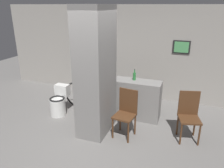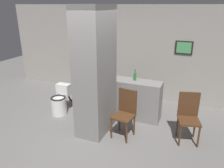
# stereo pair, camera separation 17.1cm
# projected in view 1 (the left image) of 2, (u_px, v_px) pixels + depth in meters

# --- Properties ---
(ground_plane) EXTENTS (14.00, 14.00, 0.00)m
(ground_plane) POSITION_uv_depth(u_px,v_px,m) (87.00, 140.00, 4.42)
(ground_plane) COLOR slate
(wall_back) EXTENTS (8.00, 0.09, 2.60)m
(wall_back) POSITION_uv_depth(u_px,v_px,m) (126.00, 52.00, 6.29)
(wall_back) COLOR gray
(wall_back) RESTS_ON ground_plane
(pillar_center) EXTENTS (0.59, 0.93, 2.60)m
(pillar_center) POSITION_uv_depth(u_px,v_px,m) (96.00, 73.00, 4.38)
(pillar_center) COLOR gray
(pillar_center) RESTS_ON ground_plane
(counter_shelf) EXTENTS (1.22, 0.44, 0.93)m
(counter_shelf) POSITION_uv_depth(u_px,v_px,m) (134.00, 99.00, 5.21)
(counter_shelf) COLOR gray
(counter_shelf) RESTS_ON ground_plane
(toilet) EXTENTS (0.38, 0.54, 0.71)m
(toilet) POSITION_uv_depth(u_px,v_px,m) (59.00, 103.00, 5.39)
(toilet) COLOR silver
(toilet) RESTS_ON ground_plane
(chair_near_pillar) EXTENTS (0.45, 0.45, 0.99)m
(chair_near_pillar) POSITION_uv_depth(u_px,v_px,m) (126.00, 111.00, 4.45)
(chair_near_pillar) COLOR #4C2D19
(chair_near_pillar) RESTS_ON ground_plane
(chair_by_doorway) EXTENTS (0.49, 0.49, 0.99)m
(chair_by_doorway) POSITION_uv_depth(u_px,v_px,m) (189.00, 114.00, 4.34)
(chair_by_doorway) COLOR #4C2D19
(chair_by_doorway) RESTS_ON ground_plane
(bicycle) EXTENTS (1.76, 0.42, 0.75)m
(bicycle) POSITION_uv_depth(u_px,v_px,m) (95.00, 97.00, 5.60)
(bicycle) COLOR black
(bicycle) RESTS_ON ground_plane
(bottle_tall) EXTENTS (0.07, 0.07, 0.27)m
(bottle_tall) POSITION_uv_depth(u_px,v_px,m) (134.00, 76.00, 5.07)
(bottle_tall) COLOR #267233
(bottle_tall) RESTS_ON counter_shelf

